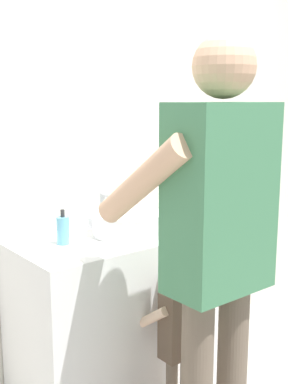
% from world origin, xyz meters
% --- Properties ---
extents(back_wall, '(4.40, 0.08, 2.70)m').
position_xyz_m(back_wall, '(0.00, 0.62, 1.35)').
color(back_wall, silver).
rests_on(back_wall, ground).
extents(vanity_cabinet, '(1.14, 0.54, 0.85)m').
position_xyz_m(vanity_cabinet, '(0.00, 0.30, 0.43)').
color(vanity_cabinet, white).
rests_on(vanity_cabinet, ground).
extents(sink_basin, '(0.35, 0.35, 0.11)m').
position_xyz_m(sink_basin, '(0.00, 0.28, 0.91)').
color(sink_basin, white).
rests_on(sink_basin, vanity_cabinet).
extents(faucet, '(0.18, 0.14, 0.18)m').
position_xyz_m(faucet, '(0.00, 0.49, 0.94)').
color(faucet, '#B7BABF').
rests_on(faucet, vanity_cabinet).
extents(toothbrush_cup, '(0.07, 0.07, 0.21)m').
position_xyz_m(toothbrush_cup, '(0.35, 0.32, 0.91)').
color(toothbrush_cup, '#D86666').
rests_on(toothbrush_cup, vanity_cabinet).
extents(soap_bottle, '(0.06, 0.06, 0.17)m').
position_xyz_m(soap_bottle, '(-0.34, 0.33, 0.92)').
color(soap_bottle, '#66B2D1').
rests_on(soap_bottle, vanity_cabinet).
extents(child_toddler, '(0.24, 0.24, 0.79)m').
position_xyz_m(child_toddler, '(0.00, -0.10, 0.47)').
color(child_toddler, '#6B5B4C').
rests_on(child_toddler, ground).
extents(adult_parent, '(0.54, 0.57, 1.75)m').
position_xyz_m(adult_parent, '(-0.09, -0.40, 1.05)').
color(adult_parent, '#6B5B4C').
rests_on(adult_parent, ground).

